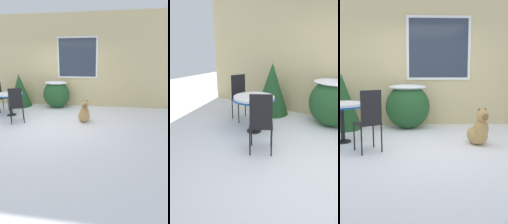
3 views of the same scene
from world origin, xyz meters
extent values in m
plane|color=white|center=(0.00, 0.00, 0.00)|extent=(16.00, 16.00, 0.00)
ellipsoid|color=#235128|center=(-0.31, 1.74, 0.50)|extent=(1.00, 0.77, 1.01)
ellipsoid|color=white|center=(-0.31, 1.74, 0.95)|extent=(0.85, 0.66, 0.12)
cone|color=#235128|center=(-1.78, 1.76, 0.63)|extent=(0.83, 0.83, 1.25)
cylinder|color=black|center=(-1.51, 0.56, 0.01)|extent=(0.29, 0.29, 0.03)
cylinder|color=black|center=(-1.51, 0.56, 0.34)|extent=(0.07, 0.07, 0.64)
cylinder|color=#195699|center=(-1.51, 0.56, 0.68)|extent=(0.83, 0.83, 0.03)
cylinder|color=white|center=(-1.51, 0.56, 0.71)|extent=(0.79, 0.79, 0.05)
cube|color=black|center=(-2.12, 0.97, 0.47)|extent=(0.51, 0.51, 0.02)
cube|color=black|center=(-2.28, 1.06, 0.75)|extent=(0.17, 0.32, 0.55)
cylinder|color=black|center=(-2.04, 0.75, 0.23)|extent=(0.02, 0.02, 0.46)
cylinder|color=black|center=(-1.89, 1.05, 0.23)|extent=(0.02, 0.02, 0.46)
cylinder|color=black|center=(-2.35, 0.90, 0.23)|extent=(0.02, 0.02, 0.46)
cylinder|color=black|center=(-2.19, 1.20, 0.23)|extent=(0.02, 0.02, 0.46)
cube|color=black|center=(-0.96, -0.05, 0.47)|extent=(0.51, 0.51, 0.02)
cube|color=black|center=(-0.87, -0.21, 0.75)|extent=(0.31, 0.19, 0.55)
cylinder|color=black|center=(-0.90, 0.18, 0.23)|extent=(0.02, 0.02, 0.46)
cylinder|color=black|center=(-1.19, 0.01, 0.23)|extent=(0.02, 0.02, 0.46)
cylinder|color=black|center=(-0.73, -0.11, 0.23)|extent=(0.02, 0.02, 0.46)
cylinder|color=black|center=(-1.02, -0.28, 0.23)|extent=(0.02, 0.02, 0.46)
camera|label=1|loc=(1.65, -4.56, 1.74)|focal=28.00mm
camera|label=2|loc=(0.77, -2.84, 1.79)|focal=35.00mm
camera|label=3|loc=(-0.27, -4.58, 1.34)|focal=45.00mm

